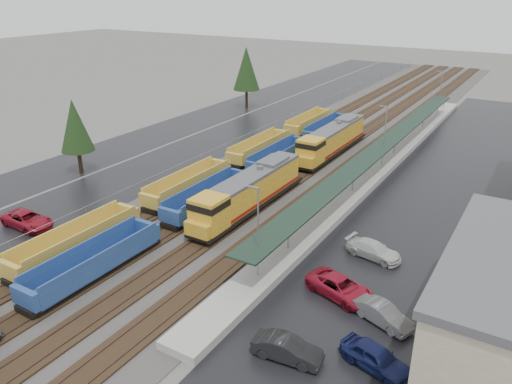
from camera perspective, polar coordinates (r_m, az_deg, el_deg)
ballast_strip at (r=76.34m, az=9.66°, el=6.10°), size 20.00×160.00×0.08m
trackbed at (r=76.31m, az=9.66°, el=6.19°), size 14.60×160.00×0.22m
west_parking_lot at (r=82.76m, az=-0.07°, el=7.70°), size 10.00×160.00×0.02m
west_road at (r=88.19m, az=-5.70°, el=8.54°), size 9.00×160.00×0.02m
east_commuter_lot at (r=62.60m, az=22.36°, el=0.90°), size 16.00×100.00×0.02m
station_platform at (r=64.19m, az=14.17°, el=3.17°), size 3.00×80.00×8.00m
chainlink_fence at (r=78.39m, az=2.80°, el=8.03°), size 0.08×160.04×2.02m
tree_west_near at (r=63.74m, az=-19.99°, el=7.15°), size 3.96×3.96×9.00m
tree_west_far at (r=93.74m, az=-1.11°, el=13.93°), size 4.84×4.84×11.00m
locomotive_lead at (r=49.70m, az=-1.01°, el=-0.06°), size 2.76×18.18×4.12m
locomotive_trail at (r=67.37m, az=8.58°, el=5.87°), size 2.76×18.18×4.12m
well_string_yellow at (r=49.77m, az=-13.17°, el=-2.03°), size 2.56×89.36×2.27m
well_string_blue at (r=46.14m, az=-10.99°, el=-3.86°), size 2.60×88.98×2.31m
parked_car_west_c at (r=52.10m, az=-24.67°, el=-2.91°), size 2.57×5.49×1.52m
parked_car_east_a at (r=32.17m, az=3.59°, el=-17.49°), size 2.03×4.58×1.46m
parked_car_east_b at (r=37.97m, az=9.63°, el=-10.71°), size 3.97×5.89×1.50m
parked_car_east_c at (r=43.49m, az=13.30°, el=-6.48°), size 2.79×5.07×1.39m
parked_car_east_d at (r=32.26m, az=13.55°, el=-17.95°), size 3.03×4.90×1.56m
parked_car_east_e at (r=35.93m, az=14.30°, el=-13.40°), size 2.87×4.55×1.42m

